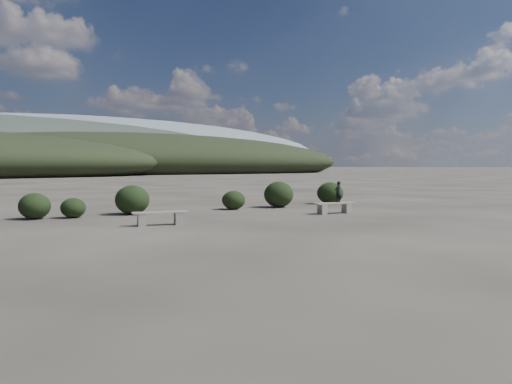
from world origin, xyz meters
TOP-DOWN VIEW (x-y plane):
  - ground at (0.00, 0.00)m, footprint 1200.00×1200.00m
  - bench_left at (-3.59, 4.87)m, footprint 1.90×0.76m
  - bench_right at (4.09, 4.75)m, footprint 1.91×0.55m
  - seated_person at (4.26, 4.73)m, footprint 0.36×0.27m
  - shrub_a at (-5.49, 8.93)m, footprint 0.94×0.94m
  - shrub_b at (-3.11, 9.06)m, footprint 1.40×1.40m
  - shrub_c at (1.56, 8.78)m, footprint 1.07×1.07m
  - shrub_d at (3.99, 8.64)m, footprint 1.42×1.42m
  - shrub_e at (7.50, 8.91)m, footprint 1.37×1.37m
  - shrub_f at (-6.80, 9.28)m, footprint 1.16×1.16m

SIDE VIEW (x-z plane):
  - ground at x=0.00m, z-range 0.00..0.00m
  - bench_left at x=-3.59m, z-range 0.05..0.51m
  - bench_right at x=4.09m, z-range 0.05..0.52m
  - shrub_a at x=-5.49m, z-range 0.00..0.77m
  - shrub_c at x=1.56m, z-range 0.00..0.86m
  - shrub_f at x=-6.80m, z-range 0.00..0.98m
  - shrub_e at x=7.50m, z-range 0.00..1.14m
  - shrub_b at x=-3.11m, z-range 0.00..1.20m
  - shrub_d at x=3.99m, z-range 0.00..1.24m
  - seated_person at x=4.26m, z-range 0.47..1.35m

